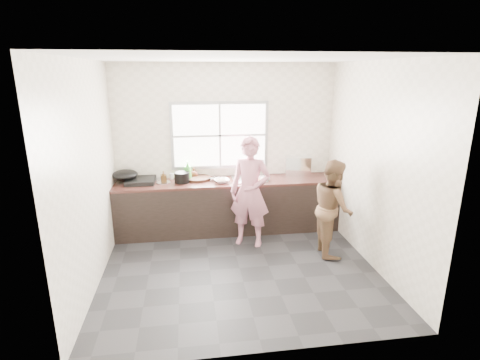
{
  "coord_description": "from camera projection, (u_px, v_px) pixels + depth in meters",
  "views": [
    {
      "loc": [
        -0.64,
        -4.48,
        2.55
      ],
      "look_at": [
        0.1,
        0.65,
        1.05
      ],
      "focal_mm": 28.0,
      "sensor_mm": 36.0,
      "label": 1
    }
  ],
  "objects": [
    {
      "name": "faucet",
      "position": [
        248.0,
        168.0,
        6.24
      ],
      "size": [
        0.02,
        0.02,
        0.3
      ],
      "primitive_type": "cylinder",
      "color": "silver",
      "rests_on": "countertop"
    },
    {
      "name": "bowl_mince",
      "position": [
        222.0,
        181.0,
        5.92
      ],
      "size": [
        0.28,
        0.28,
        0.06
      ],
      "primitive_type": "imported",
      "rotation": [
        0.0,
        0.0,
        0.19
      ],
      "color": "silver",
      "rests_on": "countertop"
    },
    {
      "name": "bottle_brown_short",
      "position": [
        194.0,
        173.0,
        6.16
      ],
      "size": [
        0.13,
        0.13,
        0.16
      ],
      "primitive_type": "imported",
      "rotation": [
        0.0,
        0.0,
        -0.02
      ],
      "color": "#421D10",
      "rests_on": "countertop"
    },
    {
      "name": "pot_lid_right",
      "position": [
        154.0,
        179.0,
        6.1
      ],
      "size": [
        0.24,
        0.24,
        0.01
      ],
      "primitive_type": "cylinder",
      "rotation": [
        0.0,
        0.0,
        -0.02
      ],
      "color": "#B2B5B9",
      "rests_on": "countertop"
    },
    {
      "name": "black_pot",
      "position": [
        182.0,
        177.0,
        5.91
      ],
      "size": [
        0.3,
        0.3,
        0.17
      ],
      "primitive_type": "cylinder",
      "rotation": [
        0.0,
        0.0,
        0.36
      ],
      "color": "black",
      "rests_on": "countertop"
    },
    {
      "name": "bottle_green",
      "position": [
        188.0,
        171.0,
        6.01
      ],
      "size": [
        0.14,
        0.14,
        0.32
      ],
      "primitive_type": "imported",
      "rotation": [
        0.0,
        0.0,
        0.1
      ],
      "color": "green",
      "rests_on": "countertop"
    },
    {
      "name": "cleaver",
      "position": [
        215.0,
        178.0,
        6.04
      ],
      "size": [
        0.21,
        0.15,
        0.01
      ],
      "primitive_type": "cube",
      "rotation": [
        0.0,
        0.0,
        0.35
      ],
      "color": "#B2B4B9",
      "rests_on": "cutting_board"
    },
    {
      "name": "person_side",
      "position": [
        333.0,
        207.0,
        5.33
      ],
      "size": [
        0.59,
        0.72,
        1.39
      ],
      "primitive_type": "imported",
      "rotation": [
        0.0,
        0.0,
        1.47
      ],
      "color": "brown",
      "rests_on": "floor"
    },
    {
      "name": "dish_rack",
      "position": [
        298.0,
        165.0,
        6.38
      ],
      "size": [
        0.47,
        0.37,
        0.32
      ],
      "primitive_type": "cube",
      "rotation": [
        0.0,
        0.0,
        -0.19
      ],
      "color": "silver",
      "rests_on": "countertop"
    },
    {
      "name": "bowl_held",
      "position": [
        264.0,
        179.0,
        6.03
      ],
      "size": [
        0.25,
        0.25,
        0.07
      ],
      "primitive_type": "imported",
      "rotation": [
        0.0,
        0.0,
        -0.13
      ],
      "color": "white",
      "rests_on": "countertop"
    },
    {
      "name": "pot_lid_left",
      "position": [
        163.0,
        182.0,
        5.93
      ],
      "size": [
        0.25,
        0.25,
        0.01
      ],
      "primitive_type": "cylinder",
      "rotation": [
        0.0,
        0.0,
        0.13
      ],
      "color": "silver",
      "rests_on": "countertop"
    },
    {
      "name": "cutting_board",
      "position": [
        198.0,
        178.0,
        6.1
      ],
      "size": [
        0.55,
        0.55,
        0.04
      ],
      "primitive_type": "cylinder",
      "rotation": [
        0.0,
        0.0,
        0.35
      ],
      "color": "black",
      "rests_on": "countertop"
    },
    {
      "name": "burner",
      "position": [
        141.0,
        181.0,
        5.92
      ],
      "size": [
        0.46,
        0.46,
        0.07
      ],
      "primitive_type": "cube",
      "rotation": [
        0.0,
        0.0,
        -0.03
      ],
      "color": "black",
      "rests_on": "countertop"
    },
    {
      "name": "cabinet",
      "position": [
        229.0,
        207.0,
        6.17
      ],
      "size": [
        3.6,
        0.62,
        0.82
      ],
      "primitive_type": "cube",
      "color": "black",
      "rests_on": "floor"
    },
    {
      "name": "window_frame",
      "position": [
        220.0,
        135.0,
        6.12
      ],
      "size": [
        1.6,
        0.05,
        1.1
      ],
      "primitive_type": "cube",
      "color": "#9EA0A5",
      "rests_on": "wall_back"
    },
    {
      "name": "ceiling",
      "position": [
        239.0,
        58.0,
        4.3
      ],
      "size": [
        3.6,
        3.2,
        0.01
      ],
      "primitive_type": "cube",
      "color": "silver",
      "rests_on": "wall_back"
    },
    {
      "name": "wall_front",
      "position": [
        266.0,
        220.0,
        3.15
      ],
      "size": [
        3.6,
        0.01,
        2.7
      ],
      "primitive_type": "cube",
      "color": "beige",
      "rests_on": "ground"
    },
    {
      "name": "countertop",
      "position": [
        228.0,
        182.0,
        6.05
      ],
      "size": [
        3.6,
        0.64,
        0.04
      ],
      "primitive_type": "cube",
      "color": "#381C17",
      "rests_on": "cabinet"
    },
    {
      "name": "plate_food",
      "position": [
        181.0,
        180.0,
        6.03
      ],
      "size": [
        0.24,
        0.24,
        0.02
      ],
      "primitive_type": "cylinder",
      "rotation": [
        0.0,
        0.0,
        -0.27
      ],
      "color": "white",
      "rests_on": "countertop"
    },
    {
      "name": "window_glazing",
      "position": [
        220.0,
        136.0,
        6.1
      ],
      "size": [
        1.5,
        0.01,
        1.0
      ],
      "primitive_type": "cube",
      "color": "white",
      "rests_on": "window_frame"
    },
    {
      "name": "wok",
      "position": [
        125.0,
        175.0,
        5.88
      ],
      "size": [
        0.43,
        0.43,
        0.15
      ],
      "primitive_type": "ellipsoid",
      "rotation": [
        0.0,
        0.0,
        0.08
      ],
      "color": "black",
      "rests_on": "burner"
    },
    {
      "name": "woman",
      "position": [
        250.0,
        196.0,
        5.58
      ],
      "size": [
        0.67,
        0.57,
        1.55
      ],
      "primitive_type": "imported",
      "rotation": [
        0.0,
        0.0,
        -0.41
      ],
      "color": "#D17D92",
      "rests_on": "floor"
    },
    {
      "name": "bowl_crabs",
      "position": [
        257.0,
        181.0,
        5.89
      ],
      "size": [
        0.24,
        0.24,
        0.06
      ],
      "primitive_type": "imported",
      "rotation": [
        0.0,
        0.0,
        0.27
      ],
      "color": "silver",
      "rests_on": "countertop"
    },
    {
      "name": "sink",
      "position": [
        250.0,
        179.0,
        6.09
      ],
      "size": [
        0.55,
        0.45,
        0.02
      ],
      "primitive_type": "cube",
      "color": "silver",
      "rests_on": "countertop"
    },
    {
      "name": "wall_right",
      "position": [
        375.0,
        167.0,
        4.92
      ],
      "size": [
        0.01,
        3.2,
        2.7
      ],
      "primitive_type": "cube",
      "color": "silver",
      "rests_on": "ground"
    },
    {
      "name": "glass_jar",
      "position": [
        172.0,
        176.0,
        6.12
      ],
      "size": [
        0.07,
        0.07,
        0.09
      ],
      "primitive_type": "cylinder",
      "rotation": [
        0.0,
        0.0,
        -0.12
      ],
      "color": "silver",
      "rests_on": "countertop"
    },
    {
      "name": "floor",
      "position": [
        240.0,
        268.0,
        5.06
      ],
      "size": [
        3.6,
        3.2,
        0.01
      ],
      "primitive_type": "cube",
      "color": "#262628",
      "rests_on": "ground"
    },
    {
      "name": "wall_back",
      "position": [
        226.0,
        147.0,
        6.2
      ],
      "size": [
        3.6,
        0.01,
        2.7
      ],
      "primitive_type": "cube",
      "color": "silver",
      "rests_on": "ground"
    },
    {
      "name": "wall_left",
      "position": [
        89.0,
        177.0,
        4.43
      ],
      "size": [
        0.01,
        3.2,
        2.7
      ],
      "primitive_type": "cube",
      "color": "beige",
      "rests_on": "ground"
    },
    {
      "name": "bottle_brown_tall",
      "position": [
        164.0,
        178.0,
        5.89
      ],
      "size": [
        0.09,
        0.09,
        0.18
      ],
      "primitive_type": "imported",
      "rotation": [
        0.0,
        0.0,
        0.2
      ],
      "color": "#3E270F",
      "rests_on": "countertop"
    }
  ]
}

